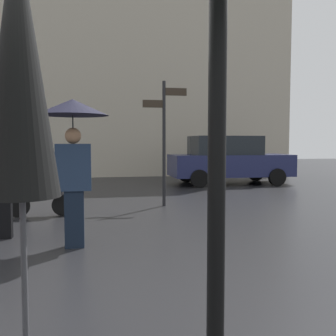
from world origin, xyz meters
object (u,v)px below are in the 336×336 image
Objects in this scene: parked_car_left at (228,160)px; street_signpost at (164,131)px; pedestrian_with_bag at (4,183)px; pedestrian_with_umbrella at (73,133)px; parked_scooter at (38,190)px; folded_patio_umbrella_far at (19,73)px.

street_signpost is (-3.26, -4.39, 0.92)m from parked_car_left.
pedestrian_with_umbrella is at bearing 16.52° from pedestrian_with_bag.
pedestrian_with_umbrella reaches higher than parked_scooter.
pedestrian_with_umbrella is 2.93m from parked_scooter.
folded_patio_umbrella_far is 1.28× the size of pedestrian_with_umbrella.
pedestrian_with_umbrella is 1.61× the size of parked_scooter.
folded_patio_umbrella_far reaches higher than pedestrian_with_bag.
pedestrian_with_bag reaches higher than parked_scooter.
street_signpost reaches higher than pedestrian_with_bag.
parked_car_left is (5.24, 7.74, -0.78)m from pedestrian_with_umbrella.
parked_car_left is 1.47× the size of street_signpost.
pedestrian_with_bag is at bearing -113.22° from parked_scooter.
pedestrian_with_umbrella is (0.10, 3.44, -0.24)m from folded_patio_umbrella_far.
folded_patio_umbrella_far is 1.77× the size of pedestrian_with_bag.
folded_patio_umbrella_far is 6.20m from parked_scooter.
pedestrian_with_umbrella is 0.49× the size of parked_car_left.
pedestrian_with_umbrella is at bearing 41.84° from parked_car_left.
parked_scooter is 3.22m from street_signpost.
street_signpost reaches higher than parked_car_left.
pedestrian_with_bag is 0.36× the size of parked_car_left.
folded_patio_umbrella_far is at bearing 50.42° from parked_car_left.
parked_scooter is at bearing 131.45° from pedestrian_with_bag.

